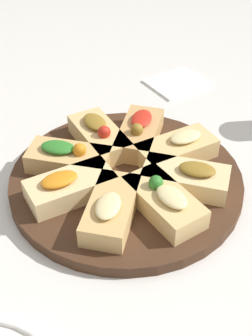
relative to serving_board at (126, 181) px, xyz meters
name	(u,v)px	position (x,y,z in m)	size (l,w,h in m)	color
ground_plane	(126,185)	(0.00, 0.00, -0.01)	(3.00, 3.00, 0.00)	silver
serving_board	(126,181)	(0.00, 0.00, 0.00)	(0.36, 0.36, 0.02)	#422819
focaccia_slice_0	(111,209)	(0.07, 0.06, 0.03)	(0.13, 0.13, 0.04)	tan
focaccia_slice_1	(163,201)	(0.00, 0.09, 0.03)	(0.06, 0.13, 0.05)	#DBB775
focaccia_slice_2	(186,178)	(-0.06, 0.07, 0.03)	(0.12, 0.13, 0.04)	#E5C689
focaccia_slice_3	(177,149)	(-0.09, 0.01, 0.03)	(0.13, 0.07, 0.04)	#DBB775
focaccia_slice_4	(139,133)	(-0.07, -0.06, 0.03)	(0.13, 0.13, 0.05)	tan
focaccia_slice_5	(99,136)	(-0.01, -0.09, 0.03)	(0.07, 0.13, 0.05)	#DBB775
focaccia_slice_6	(68,158)	(0.06, -0.07, 0.03)	(0.13, 0.13, 0.05)	tan
focaccia_slice_7	(70,187)	(0.09, -0.01, 0.03)	(0.13, 0.07, 0.04)	#E5C689
napkin_stack	(177,82)	(-0.27, -0.20, 0.00)	(0.11, 0.10, 0.01)	white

